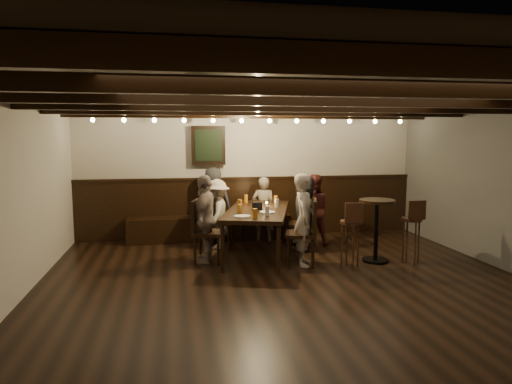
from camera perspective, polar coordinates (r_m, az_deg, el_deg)
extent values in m
plane|color=black|center=(5.67, 5.22, -12.90)|extent=(7.00, 7.00, 0.00)
plane|color=black|center=(5.35, 5.52, 12.04)|extent=(7.00, 7.00, 0.00)
plane|color=beige|center=(8.78, -0.76, 2.30)|extent=(6.50, 0.00, 6.50)
plane|color=beige|center=(5.49, -29.39, -1.52)|extent=(0.00, 7.00, 7.00)
cube|color=black|center=(8.82, -0.71, -1.93)|extent=(6.50, 0.08, 1.10)
cube|color=black|center=(8.53, -5.74, -4.50)|extent=(3.00, 0.45, 0.45)
cube|color=black|center=(8.56, -5.97, 5.82)|extent=(0.62, 0.12, 0.72)
cube|color=black|center=(8.49, -5.94, 5.81)|extent=(0.50, 0.02, 0.58)
cube|color=black|center=(2.68, 23.08, 14.54)|extent=(6.50, 0.10, 0.16)
cube|color=black|center=(3.70, 12.98, 12.71)|extent=(6.50, 0.10, 0.16)
cube|color=black|center=(4.79, 7.42, 11.52)|extent=(6.50, 0.10, 0.16)
cube|color=black|center=(5.90, 3.96, 10.72)|extent=(6.50, 0.10, 0.16)
cube|color=black|center=(7.03, 1.62, 10.15)|extent=(6.50, 0.10, 0.16)
cube|color=black|center=(8.17, -0.07, 9.73)|extent=(6.50, 0.10, 0.16)
sphere|color=#FFE099|center=(8.12, -19.73, 8.49)|extent=(0.07, 0.07, 0.07)
sphere|color=#FFE099|center=(8.02, -9.88, 8.82)|extent=(0.07, 0.07, 0.07)
sphere|color=#FFE099|center=(8.14, -0.04, 8.89)|extent=(0.07, 0.07, 0.07)
sphere|color=#FFE099|center=(8.49, 9.23, 8.73)|extent=(0.07, 0.07, 0.07)
sphere|color=#FFE099|center=(9.04, 17.57, 8.39)|extent=(0.07, 0.07, 0.07)
cube|color=black|center=(7.29, 0.19, -2.40)|extent=(1.45, 2.21, 0.06)
cylinder|color=black|center=(6.50, -4.22, -7.03)|extent=(0.06, 0.06, 0.70)
cylinder|color=black|center=(8.34, -1.83, -3.85)|extent=(0.06, 0.06, 0.70)
cylinder|color=black|center=(6.41, 2.83, -7.23)|extent=(0.06, 0.06, 0.70)
cylinder|color=black|center=(8.27, 3.63, -3.96)|extent=(0.06, 0.06, 0.70)
cube|color=black|center=(7.88, -4.54, -3.73)|extent=(0.55, 0.55, 0.05)
cube|color=black|center=(7.88, -5.99, -1.78)|extent=(0.17, 0.44, 0.48)
cube|color=black|center=(7.02, -5.92, -5.12)|extent=(0.55, 0.55, 0.05)
cube|color=black|center=(7.01, -7.54, -2.94)|extent=(0.16, 0.43, 0.48)
cube|color=black|center=(7.75, 5.71, -4.06)|extent=(0.53, 0.53, 0.05)
cube|color=black|center=(7.70, 7.16, -2.19)|extent=(0.16, 0.42, 0.47)
cube|color=black|center=(6.86, 5.63, -5.28)|extent=(0.56, 0.56, 0.05)
cube|color=black|center=(6.81, 7.38, -3.04)|extent=(0.17, 0.45, 0.50)
imported|color=#29292B|center=(8.32, -5.33, -1.58)|extent=(0.76, 0.61, 1.37)
imported|color=gray|center=(8.35, 0.95, -2.14)|extent=(0.50, 0.40, 1.19)
imported|color=maroon|center=(8.16, 7.16, -2.18)|extent=(0.72, 0.63, 1.25)
imported|color=#B8AE9C|center=(7.87, -4.91, -2.73)|extent=(0.64, 0.86, 1.19)
imported|color=gray|center=(6.99, -6.35, -3.34)|extent=(0.54, 0.85, 1.35)
imported|color=#232426|center=(7.71, 6.10, -2.66)|extent=(0.56, 0.71, 1.27)
imported|color=#B2A596|center=(6.82, 6.07, -3.47)|extent=(0.46, 0.58, 1.38)
cylinder|color=#BF7219|center=(8.00, -1.28, -0.83)|extent=(0.07, 0.07, 0.14)
cylinder|color=#BF7219|center=(7.90, 2.49, -0.93)|extent=(0.07, 0.07, 0.14)
cylinder|color=#BF7219|center=(7.41, -2.04, -1.46)|extent=(0.07, 0.07, 0.14)
cylinder|color=silver|center=(7.45, 2.65, -1.42)|extent=(0.07, 0.07, 0.14)
cylinder|color=#BF7219|center=(6.86, -2.04, -2.15)|extent=(0.07, 0.07, 0.14)
cylinder|color=silver|center=(6.72, 1.39, -2.35)|extent=(0.07, 0.07, 0.14)
cylinder|color=#BF7219|center=(6.49, -0.12, -2.69)|extent=(0.07, 0.07, 0.14)
cylinder|color=white|center=(6.62, -1.75, -3.05)|extent=(0.24, 0.24, 0.01)
cylinder|color=white|center=(6.98, 1.40, -2.52)|extent=(0.24, 0.24, 0.01)
cube|color=black|center=(7.23, 0.14, -1.76)|extent=(0.15, 0.10, 0.12)
cylinder|color=beige|center=(7.57, 1.33, -1.63)|extent=(0.05, 0.05, 0.05)
cylinder|color=black|center=(7.35, 14.67, -8.25)|extent=(0.40, 0.40, 0.04)
cylinder|color=black|center=(7.25, 14.79, -4.79)|extent=(0.06, 0.06, 0.91)
cylinder|color=black|center=(7.17, 14.91, -1.10)|extent=(0.54, 0.54, 0.05)
cylinder|color=#3A1F12|center=(6.83, 11.74, -3.72)|extent=(0.31, 0.31, 0.05)
cube|color=#3A1F12|center=(6.67, 12.18, -2.57)|extent=(0.27, 0.04, 0.29)
cylinder|color=#3A1F12|center=(7.31, 18.90, -3.26)|extent=(0.31, 0.31, 0.05)
cube|color=#3A1F12|center=(7.15, 19.50, -2.17)|extent=(0.27, 0.03, 0.29)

